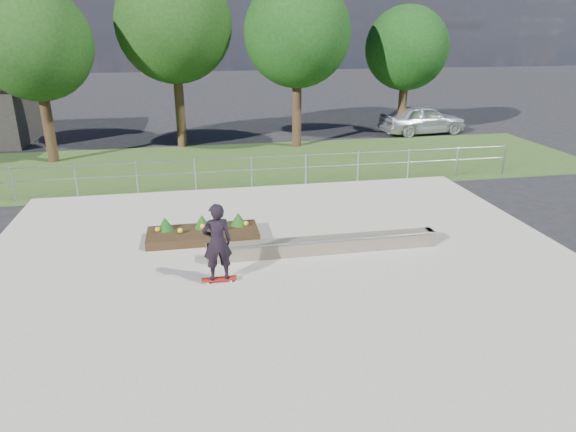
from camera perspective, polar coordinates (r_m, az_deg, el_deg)
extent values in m
plane|color=black|center=(11.86, 0.40, -7.54)|extent=(120.00, 120.00, 0.00)
cube|color=#304D1E|center=(22.09, -5.13, 5.75)|extent=(30.00, 8.00, 0.02)
cube|color=#AEA99A|center=(11.85, 0.40, -7.41)|extent=(15.00, 15.00, 0.06)
cylinder|color=#96999E|center=(19.40, -28.27, 3.10)|extent=(0.06, 0.06, 1.20)
cylinder|color=gray|center=(18.88, -22.49, 3.58)|extent=(0.06, 0.06, 1.20)
cylinder|color=gray|center=(18.57, -16.45, 4.04)|extent=(0.06, 0.06, 1.20)
cylinder|color=#94979C|center=(18.46, -10.26, 4.47)|extent=(0.06, 0.06, 1.20)
cylinder|color=gray|center=(18.57, -4.07, 4.85)|extent=(0.06, 0.06, 1.20)
cylinder|color=#9C9EA4|center=(18.90, 1.98, 5.16)|extent=(0.06, 0.06, 1.20)
cylinder|color=#9C9EA4|center=(19.42, 7.77, 5.40)|extent=(0.06, 0.06, 1.20)
cylinder|color=#9C9FA5|center=(20.13, 13.21, 5.58)|extent=(0.06, 0.06, 1.20)
cylinder|color=#999BA1|center=(21.01, 18.24, 5.70)|extent=(0.06, 0.06, 1.20)
cylinder|color=gray|center=(22.04, 22.84, 5.77)|extent=(0.06, 0.06, 1.20)
cylinder|color=gray|center=(18.43, -4.12, 6.49)|extent=(20.00, 0.04, 0.04)
cylinder|color=#999CA2|center=(18.55, -4.08, 5.14)|extent=(20.00, 0.04, 0.04)
cylinder|color=#302013|center=(24.38, -25.04, 8.82)|extent=(0.44, 0.44, 2.93)
sphere|color=black|center=(24.05, -26.30, 16.77)|extent=(4.55, 4.55, 4.55)
cylinder|color=#342414|center=(25.58, -11.89, 11.25)|extent=(0.44, 0.44, 3.38)
sphere|color=black|center=(25.29, -12.57, 20.08)|extent=(5.25, 5.25, 5.25)
cylinder|color=#352015|center=(25.12, 0.98, 11.25)|extent=(0.44, 0.44, 3.15)
sphere|color=black|center=(24.80, 1.03, 19.66)|extent=(4.90, 4.90, 4.90)
cylinder|color=#352615|center=(28.36, 12.54, 11.37)|extent=(0.44, 0.44, 2.70)
sphere|color=black|center=(28.07, 13.05, 17.72)|extent=(4.20, 4.20, 4.20)
cube|color=brown|center=(13.25, 4.02, -3.24)|extent=(6.00, 0.40, 0.40)
cylinder|color=#979B9F|center=(12.99, 4.26, -2.78)|extent=(6.00, 0.06, 0.06)
cube|color=brown|center=(12.86, -8.62, -4.17)|extent=(0.15, 0.42, 0.40)
cube|color=brown|center=(14.22, 15.41, -2.26)|extent=(0.15, 0.42, 0.40)
cube|color=black|center=(14.25, -9.42, -2.06)|extent=(3.00, 1.20, 0.25)
sphere|color=yellow|center=(14.30, -14.28, -1.46)|extent=(0.14, 0.14, 0.14)
sphere|color=yellow|center=(14.08, -11.89, -1.60)|extent=(0.14, 0.14, 0.14)
sphere|color=yellow|center=(14.26, -9.48, -1.15)|extent=(0.14, 0.14, 0.14)
sphere|color=yellow|center=(14.09, -7.02, -1.28)|extent=(0.14, 0.14, 0.14)
sphere|color=yellow|center=(14.32, -4.68, -0.83)|extent=(0.14, 0.14, 0.14)
cone|color=#124113|center=(14.39, -13.50, -0.82)|extent=(0.44, 0.44, 0.36)
cone|color=#1C3F12|center=(14.37, -9.52, -0.56)|extent=(0.44, 0.44, 0.36)
cone|color=#174614|center=(14.41, -5.55, -0.30)|extent=(0.44, 0.44, 0.36)
cylinder|color=silver|center=(11.83, -8.89, -7.42)|extent=(0.05, 0.03, 0.05)
cylinder|color=silver|center=(11.99, -8.93, -7.02)|extent=(0.05, 0.03, 0.05)
cylinder|color=silver|center=(11.85, -6.36, -7.24)|extent=(0.05, 0.03, 0.05)
cylinder|color=silver|center=(12.01, -6.43, -6.85)|extent=(0.05, 0.03, 0.05)
cylinder|color=#A2A2A7|center=(11.90, -8.92, -7.11)|extent=(0.02, 0.18, 0.02)
cylinder|color=gray|center=(11.92, -6.40, -6.93)|extent=(0.02, 0.18, 0.02)
cube|color=maroon|center=(11.90, -7.66, -6.94)|extent=(0.80, 0.21, 0.02)
imported|color=black|center=(11.51, -7.87, -2.89)|extent=(0.71, 0.51, 1.81)
imported|color=#B6BCC0|center=(29.30, 14.72, 10.37)|extent=(4.89, 2.43, 1.60)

